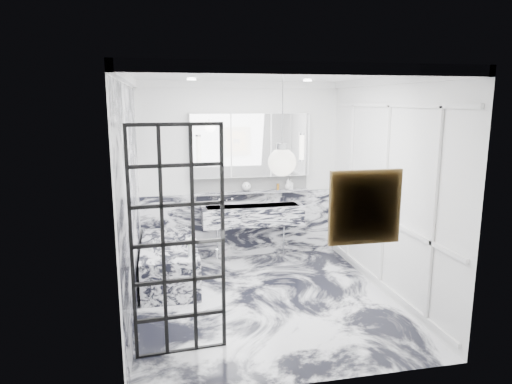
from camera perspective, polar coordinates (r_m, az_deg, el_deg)
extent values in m
plane|color=silver|center=(6.00, 1.14, -13.33)|extent=(3.60, 3.60, 0.00)
plane|color=white|center=(5.46, 1.26, 14.46)|extent=(3.60, 3.60, 0.00)
plane|color=white|center=(7.30, -1.98, 2.62)|extent=(3.60, 0.00, 3.60)
plane|color=white|center=(3.88, 7.21, -5.20)|extent=(3.60, 0.00, 3.60)
plane|color=white|center=(5.44, -15.47, -0.77)|extent=(0.00, 3.60, 3.60)
plane|color=white|center=(6.12, 15.96, 0.51)|extent=(0.00, 3.60, 3.60)
cube|color=silver|center=(7.46, -1.90, -4.07)|extent=(3.18, 0.05, 1.05)
cube|color=silver|center=(5.45, -15.28, -1.38)|extent=(0.02, 3.56, 2.68)
cube|color=white|center=(6.13, 15.75, -0.41)|extent=(0.03, 3.40, 2.30)
imported|color=#8C5919|center=(7.42, 4.04, 1.08)|extent=(0.10, 0.10, 0.20)
imported|color=#4C4C51|center=(7.43, 4.36, 0.96)|extent=(0.08, 0.08, 0.16)
imported|color=silver|center=(7.42, 4.02, 0.84)|extent=(0.12, 0.12, 0.13)
sphere|color=white|center=(7.27, -1.22, 0.70)|extent=(0.15, 0.15, 0.15)
cylinder|color=#8C5919|center=(7.38, 2.76, 0.66)|extent=(0.04, 0.04, 0.10)
cylinder|color=silver|center=(5.96, -8.15, -7.30)|extent=(0.07, 0.07, 0.12)
cube|color=#B88212|center=(4.04, 13.48, -1.86)|extent=(0.55, 0.05, 0.55)
sphere|color=white|center=(4.12, 3.27, 3.73)|extent=(0.25, 0.25, 0.25)
cube|color=silver|center=(7.22, -0.44, -2.89)|extent=(1.60, 0.45, 0.30)
cube|color=silver|center=(7.31, -0.69, 0.01)|extent=(1.90, 0.14, 0.04)
cube|color=white|center=(7.34, -0.79, 1.13)|extent=(1.90, 0.03, 0.23)
cube|color=white|center=(7.20, -0.72, 5.88)|extent=(1.90, 0.16, 1.00)
cylinder|color=white|center=(7.00, -7.19, 5.31)|extent=(0.07, 0.07, 0.40)
cylinder|color=white|center=(7.32, 5.77, 5.59)|extent=(0.07, 0.07, 0.40)
cube|color=silver|center=(6.59, -10.76, -8.63)|extent=(0.75, 1.65, 0.55)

